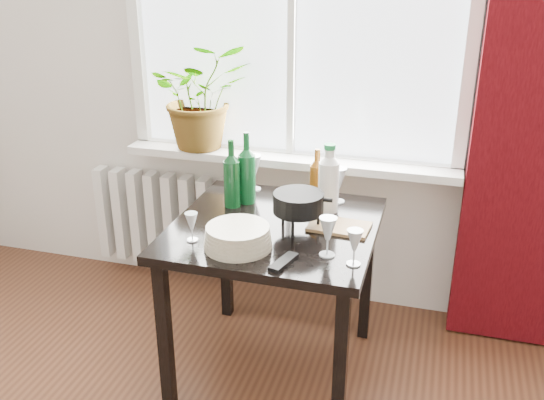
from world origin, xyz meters
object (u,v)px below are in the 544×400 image
(radiator, at_px, (163,219))
(wineglass_back_center, at_px, (338,185))
(bottle_amber, at_px, (317,176))
(tv_remote, at_px, (284,262))
(cleaning_bottle, at_px, (329,177))
(wineglass_front_right, at_px, (328,236))
(wine_bottle_right, at_px, (247,167))
(plate_stack, at_px, (238,237))
(potted_plant, at_px, (202,95))
(cutting_board, at_px, (339,227))
(wine_bottle_left, at_px, (232,173))
(table, at_px, (275,244))
(wineglass_back_left, at_px, (254,172))
(wineglass_far_right, at_px, (354,247))
(fondue_pot, at_px, (298,211))
(wineglass_front_left, at_px, (192,227))

(radiator, height_order, wineglass_back_center, wineglass_back_center)
(bottle_amber, relative_size, tv_remote, 1.72)
(cleaning_bottle, relative_size, wineglass_front_right, 1.97)
(wine_bottle_right, height_order, tv_remote, wine_bottle_right)
(bottle_amber, xyz_separation_m, plate_stack, (-0.20, -0.52, -0.09))
(potted_plant, height_order, bottle_amber, potted_plant)
(wineglass_back_center, height_order, tv_remote, wineglass_back_center)
(potted_plant, relative_size, cutting_board, 2.19)
(cleaning_bottle, distance_m, wineglass_front_right, 0.43)
(radiator, height_order, wineglass_front_right, wineglass_front_right)
(radiator, height_order, cutting_board, cutting_board)
(wine_bottle_left, relative_size, plate_stack, 1.16)
(table, bearing_deg, wineglass_front_right, -38.52)
(potted_plant, xyz_separation_m, wineglass_back_center, (0.78, -0.30, -0.30))
(cleaning_bottle, relative_size, wineglass_back_left, 1.78)
(tv_remote, bearing_deg, plate_stack, 174.00)
(wine_bottle_left, height_order, wine_bottle_right, wine_bottle_right)
(wineglass_back_left, xyz_separation_m, tv_remote, (0.33, -0.68, -0.08))
(radiator, relative_size, cutting_board, 3.19)
(wine_bottle_left, xyz_separation_m, wineglass_far_right, (0.62, -0.40, -0.08))
(wineglass_front_right, bearing_deg, wineglass_far_right, -22.06)
(wine_bottle_left, bearing_deg, tv_remote, -51.70)
(table, bearing_deg, bottle_amber, 67.23)
(tv_remote, bearing_deg, potted_plant, 142.08)
(plate_stack, distance_m, cutting_board, 0.45)
(wineglass_front_right, relative_size, cutting_board, 0.64)
(wineglass_front_right, bearing_deg, table, 141.48)
(potted_plant, distance_m, fondue_pot, 0.97)
(wineglass_back_left, bearing_deg, potted_plant, 144.24)
(radiator, distance_m, cutting_board, 1.32)
(radiator, height_order, wine_bottle_left, wine_bottle_left)
(table, height_order, wineglass_front_left, wineglass_front_left)
(wineglass_far_right, distance_m, cutting_board, 0.32)
(wineglass_far_right, relative_size, fondue_pot, 0.60)
(cleaning_bottle, relative_size, tv_remote, 2.09)
(wine_bottle_right, xyz_separation_m, tv_remote, (0.32, -0.53, -0.16))
(tv_remote, xyz_separation_m, cutting_board, (0.14, 0.36, -0.00))
(wineglass_front_right, bearing_deg, wine_bottle_right, 137.73)
(wine_bottle_right, distance_m, tv_remote, 0.63)
(potted_plant, xyz_separation_m, wineglass_front_left, (0.29, -0.86, -0.32))
(bottle_amber, distance_m, wineglass_front_right, 0.52)
(cleaning_bottle, bearing_deg, wineglass_front_left, -135.91)
(wineglass_back_left, height_order, wineglass_front_left, wineglass_back_left)
(wineglass_far_right, distance_m, wineglass_front_left, 0.65)
(potted_plant, relative_size, cleaning_bottle, 1.73)
(wineglass_far_right, bearing_deg, cleaning_bottle, 112.28)
(wineglass_front_right, bearing_deg, cutting_board, 89.73)
(radiator, distance_m, plate_stack, 1.23)
(fondue_pot, distance_m, tv_remote, 0.31)
(wine_bottle_right, relative_size, cutting_board, 1.34)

